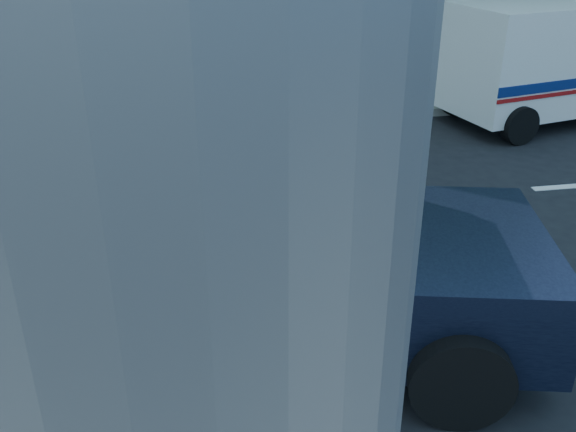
{
  "coord_description": "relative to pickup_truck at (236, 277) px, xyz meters",
  "views": [
    {
      "loc": [
        -2.03,
        -4.78,
        3.93
      ],
      "look_at": [
        -1.17,
        0.14,
        1.49
      ],
      "focal_mm": 40.0,
      "sensor_mm": 36.0,
      "label": 1
    }
  ],
  "objects": [
    {
      "name": "mail_truck",
      "position": [
        6.72,
        6.07,
        0.32
      ],
      "size": [
        4.5,
        2.9,
        2.29
      ],
      "rotation": [
        0.0,
        0.0,
        0.23
      ],
      "color": "silver",
      "rests_on": "ground"
    },
    {
      "name": "far_sidewalk",
      "position": [
        1.62,
        8.66,
        -0.6
      ],
      "size": [
        60.0,
        4.0,
        0.15
      ],
      "primitive_type": "cube",
      "color": "gray",
      "rests_on": "ground"
    },
    {
      "name": "ground",
      "position": [
        1.62,
        -0.54,
        -0.68
      ],
      "size": [
        120.0,
        120.0,
        0.0
      ],
      "primitive_type": "plane",
      "color": "black",
      "rests_on": "ground"
    },
    {
      "name": "pickup_truck",
      "position": [
        0.0,
        0.0,
        0.0
      ],
      "size": [
        5.97,
        3.5,
        2.01
      ],
      "rotation": [
        0.0,
        0.0,
        -0.23
      ],
      "color": "black",
      "rests_on": "ground"
    },
    {
      "name": "lane_stripes",
      "position": [
        3.62,
        2.86,
        -0.67
      ],
      "size": [
        21.6,
        0.14,
        0.01
      ],
      "primitive_type": null,
      "color": "silver",
      "rests_on": "ground"
    }
  ]
}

